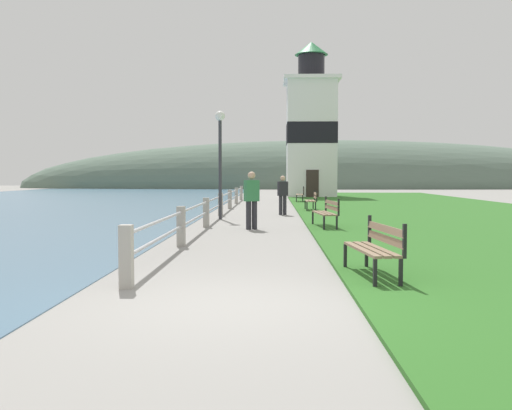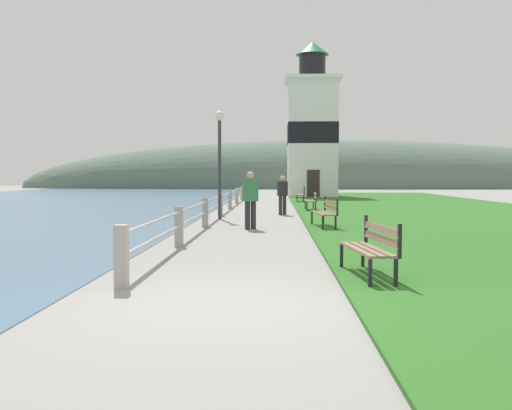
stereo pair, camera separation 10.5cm
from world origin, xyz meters
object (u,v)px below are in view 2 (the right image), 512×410
object	(u,v)px
park_bench_by_lighthouse	(302,193)
lamp_post	(220,145)
person_strolling	(283,194)
park_bench_midway	(326,211)
person_by_railing	(250,198)
park_bench_near	(372,245)
lighthouse	(312,130)
park_bench_far	(312,199)

from	to	relation	value
park_bench_by_lighthouse	lamp_post	world-z (taller)	lamp_post
person_strolling	lamp_post	size ratio (longest dim) A/B	0.40
park_bench_midway	person_by_railing	size ratio (longest dim) A/B	1.16
park_bench_near	lighthouse	bearing A→B (deg)	-98.72
park_bench_midway	lighthouse	distance (m)	25.63
park_bench_near	person_by_railing	xyz separation A→B (m)	(-2.25, 8.10, 0.40)
park_bench_midway	lamp_post	bearing A→B (deg)	-50.63
park_bench_far	person_by_railing	world-z (taller)	person_by_railing
park_bench_far	lighthouse	xyz separation A→B (m)	(1.04, 16.94, 4.39)
park_bench_near	park_bench_midway	bearing A→B (deg)	-96.91
person_strolling	person_by_railing	xyz separation A→B (m)	(-1.03, -6.17, 0.07)
park_bench_by_lighthouse	lamp_post	distance (m)	13.65
park_bench_near	person_strolling	world-z (taller)	person_strolling
park_bench_near	lamp_post	distance (m)	12.68
park_bench_midway	park_bench_by_lighthouse	distance (m)	16.55
park_bench_near	park_bench_by_lighthouse	world-z (taller)	same
lighthouse	person_strolling	world-z (taller)	lighthouse
park_bench_near	park_bench_by_lighthouse	xyz separation A→B (m)	(0.05, 24.96, -0.00)
person_strolling	park_bench_midway	bearing A→B (deg)	172.50
park_bench_near	lamp_post	xyz separation A→B (m)	(-3.55, 11.97, 2.20)
lamp_post	person_strolling	bearing A→B (deg)	44.63
park_bench_by_lighthouse	person_by_railing	distance (m)	17.02
person_by_railing	park_bench_near	bearing A→B (deg)	170.72
person_by_railing	lamp_post	xyz separation A→B (m)	(-1.30, 3.87, 1.80)
park_bench_midway	park_bench_near	bearing A→B (deg)	84.05
person_strolling	park_bench_far	bearing A→B (deg)	-48.79
park_bench_by_lighthouse	park_bench_near	bearing A→B (deg)	92.39
park_bench_far	person_by_railing	bearing A→B (deg)	74.78
lamp_post	park_bench_far	bearing A→B (deg)	52.02
park_bench_near	park_bench_by_lighthouse	size ratio (longest dim) A/B	1.07
park_bench_by_lighthouse	person_by_railing	bearing A→B (deg)	84.74
park_bench_by_lighthouse	person_by_railing	world-z (taller)	person_by_railing
park_bench_far	park_bench_by_lighthouse	bearing A→B (deg)	-89.02
park_bench_midway	person_by_railing	xyz separation A→B (m)	(-2.28, -0.31, 0.40)
lamp_post	park_bench_midway	bearing A→B (deg)	-44.88
park_bench_by_lighthouse	person_strolling	world-z (taller)	person_strolling
park_bench_near	lighthouse	distance (m)	33.95
park_bench_midway	lamp_post	size ratio (longest dim) A/B	0.50
park_bench_far	lamp_post	size ratio (longest dim) A/B	0.42
lighthouse	park_bench_midway	bearing A→B (deg)	-92.61
person_by_railing	lighthouse	bearing A→B (deg)	-32.44
park_bench_far	person_by_railing	distance (m)	8.93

